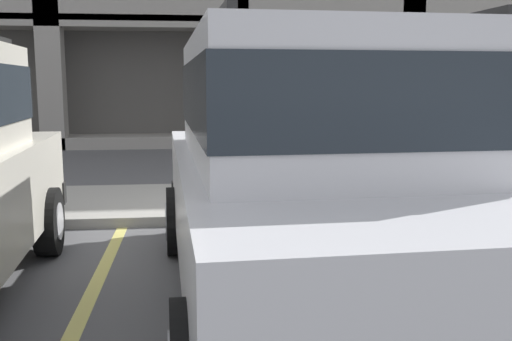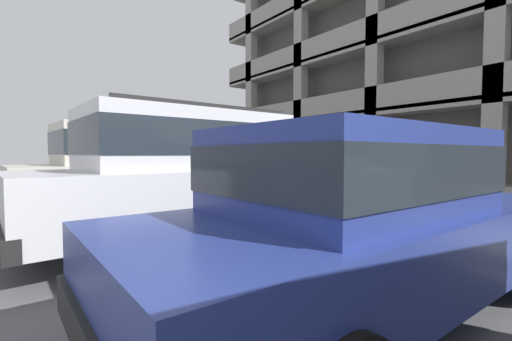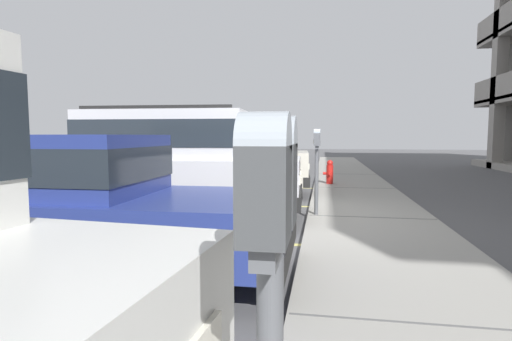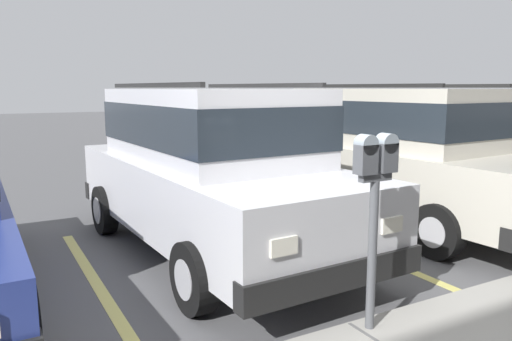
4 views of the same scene
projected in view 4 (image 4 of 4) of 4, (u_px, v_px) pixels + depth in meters
name	position (u px, v px, depth m)	size (l,w,h in m)	color
ground_plane	(332.00, 332.00, 4.21)	(80.00, 80.00, 0.10)	#565659
parking_stall_lines	(108.00, 302.00, 4.67)	(12.46, 4.80, 0.01)	#DBD16B
silver_suv	(210.00, 163.00, 5.98)	(2.17, 4.86, 2.03)	silver
red_sedan	(396.00, 149.00, 7.40)	(2.22, 4.89, 2.03)	beige
parking_meter_near	(375.00, 186.00, 3.74)	(0.35, 0.12, 1.53)	#595B60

